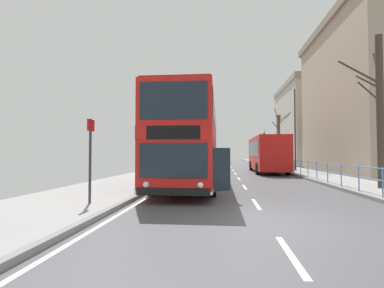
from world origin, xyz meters
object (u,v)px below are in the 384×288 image
at_px(street_lamp_far_side, 295,122).
at_px(bare_tree_far_00, 279,139).
at_px(double_decker_bus_main, 190,142).
at_px(background_bus_far_lane, 267,153).
at_px(bare_tree_far_01, 264,147).
at_px(bare_tree_far_02, 379,107).
at_px(background_building_00, 320,124).
at_px(bus_stop_sign_near, 90,151).

distance_m(street_lamp_far_side, bare_tree_far_00, 7.88).
height_order(double_decker_bus_main, background_bus_far_lane, double_decker_bus_main).
distance_m(bare_tree_far_01, bare_tree_far_02, 31.09).
bearing_deg(background_building_00, bus_stop_sign_near, -117.61).
relative_size(street_lamp_far_side, bare_tree_far_01, 1.49).
distance_m(background_bus_far_lane, bare_tree_far_02, 12.89).
bearing_deg(street_lamp_far_side, background_bus_far_lane, -160.65).
bearing_deg(background_bus_far_lane, bare_tree_far_02, -76.01).
distance_m(bare_tree_far_00, bare_tree_far_01, 10.01).
bearing_deg(bare_tree_far_00, bare_tree_far_02, -89.03).
bearing_deg(background_bus_far_lane, double_decker_bus_main, -115.56).
distance_m(double_decker_bus_main, street_lamp_far_side, 15.29).
relative_size(background_bus_far_lane, background_building_00, 0.63).
xyz_separation_m(double_decker_bus_main, bus_stop_sign_near, (-2.47, -5.78, -0.50)).
bearing_deg(bare_tree_far_01, bus_stop_sign_near, -106.22).
bearing_deg(bare_tree_far_01, bare_tree_far_02, -88.88).
relative_size(bare_tree_far_02, background_building_00, 0.46).
bearing_deg(background_building_00, bare_tree_far_00, -129.81).
xyz_separation_m(bus_stop_sign_near, bare_tree_far_02, (11.14, 5.13, 2.04)).
relative_size(double_decker_bus_main, bus_stop_sign_near, 4.03).
bearing_deg(background_building_00, double_decker_bus_main, -118.44).
height_order(background_bus_far_lane, bare_tree_far_00, bare_tree_far_00).
height_order(bare_tree_far_00, bare_tree_far_02, bare_tree_far_00).
bearing_deg(background_bus_far_lane, street_lamp_far_side, 19.35).
bearing_deg(street_lamp_far_side, double_decker_bus_main, -123.23).
height_order(street_lamp_far_side, bare_tree_far_00, street_lamp_far_side).
bearing_deg(double_decker_bus_main, bus_stop_sign_near, -113.12).
xyz_separation_m(bare_tree_far_00, bare_tree_far_02, (0.36, -21.08, 0.40)).
height_order(bare_tree_far_01, bare_tree_far_02, bare_tree_far_02).
height_order(street_lamp_far_side, bare_tree_far_01, street_lamp_far_side).
distance_m(background_bus_far_lane, bare_tree_far_01, 18.91).
relative_size(bare_tree_far_00, background_building_00, 0.48).
height_order(background_bus_far_lane, background_building_00, background_building_00).
relative_size(background_bus_far_lane, bare_tree_far_00, 1.33).
relative_size(double_decker_bus_main, bare_tree_far_00, 1.49).
relative_size(street_lamp_far_side, background_building_00, 0.51).
xyz_separation_m(bare_tree_far_01, background_building_00, (8.12, -0.54, 3.38)).
bearing_deg(background_bus_far_lane, background_building_00, 59.78).
height_order(double_decker_bus_main, bare_tree_far_01, bare_tree_far_01).
bearing_deg(background_bus_far_lane, bare_tree_far_00, 72.71).
relative_size(double_decker_bus_main, bare_tree_far_01, 2.07).
xyz_separation_m(double_decker_bus_main, bare_tree_far_01, (8.06, 30.42, 0.42)).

